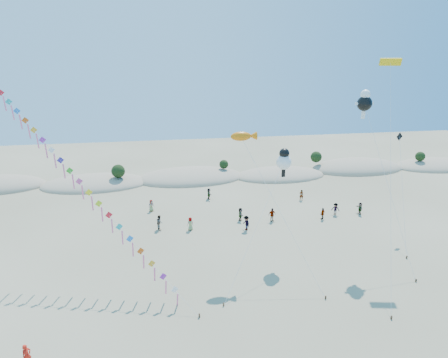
# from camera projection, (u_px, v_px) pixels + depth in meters

# --- Properties ---
(dune_ridge) EXTENTS (145.30, 11.49, 5.57)m
(dune_ridge) POSITION_uv_depth(u_px,v_px,m) (197.00, 178.00, 65.92)
(dune_ridge) COLOR tan
(dune_ridge) RESTS_ON ground
(kite_train) EXTENTS (21.22, 19.34, 20.04)m
(kite_train) POSITION_uv_depth(u_px,v_px,m) (66.00, 167.00, 34.81)
(kite_train) COLOR #3F2D1E
(kite_train) RESTS_ON ground
(fish_kite) EXTENTS (6.74, 9.58, 13.23)m
(fish_kite) POSITION_uv_depth(u_px,v_px,m) (244.00, 137.00, 36.23)
(fish_kite) COLOR #3F2D1E
(fish_kite) RESTS_ON ground
(cartoon_kite_low) EXTENTS (8.77, 9.91, 11.26)m
(cartoon_kite_low) POSITION_uv_depth(u_px,v_px,m) (284.00, 160.00, 38.39)
(cartoon_kite_low) COLOR #3F2D1E
(cartoon_kite_low) RESTS_ON ground
(cartoon_kite_high) EXTENTS (3.06, 9.72, 16.98)m
(cartoon_kite_high) POSITION_uv_depth(u_px,v_px,m) (365.00, 102.00, 38.26)
(cartoon_kite_high) COLOR #3F2D1E
(cartoon_kite_high) RESTS_ON ground
(parafoil_kite) EXTENTS (7.07, 14.05, 20.05)m
(parafoil_kite) POSITION_uv_depth(u_px,v_px,m) (390.00, 67.00, 37.54)
(parafoil_kite) COLOR #3F2D1E
(parafoil_kite) RESTS_ON ground
(dark_kite) EXTENTS (3.88, 8.82, 11.66)m
(dark_kite) POSITION_uv_depth(u_px,v_px,m) (401.00, 167.00, 42.99)
(dark_kite) COLOR #3F2D1E
(dark_kite) RESTS_ON ground
(flyer_foreground) EXTENTS (0.69, 0.74, 1.69)m
(flyer_foreground) POSITION_uv_depth(u_px,v_px,m) (27.00, 356.00, 25.09)
(flyer_foreground) COLOR red
(flyer_foreground) RESTS_ON ground
(beachgoers) EXTENTS (28.42, 12.95, 1.84)m
(beachgoers) POSITION_uv_depth(u_px,v_px,m) (252.00, 211.00, 49.19)
(beachgoers) COLOR slate
(beachgoers) RESTS_ON ground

